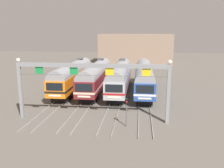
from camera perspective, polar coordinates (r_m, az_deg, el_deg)
The scene contains 9 objects.
ground_plane at distance 40.77m, azimuth -0.96°, elevation -1.78°, with size 160.00×160.00×0.00m, color #5B564F.
track_bed at distance 57.30m, azimuth 1.30°, elevation 2.38°, with size 13.45×70.00×0.15m.
commuter_train_orange at distance 41.42m, azimuth -9.19°, elevation 2.09°, with size 2.88×18.06×5.05m.
commuter_train_maroon at distance 40.52m, azimuth -3.76°, elevation 2.00°, with size 2.88×18.06×5.05m.
commuter_train_stainless at distance 40.00m, azimuth 1.86°, elevation 1.88°, with size 2.88×18.06×5.05m.
commuter_train_blue at distance 39.86m, azimuth 7.57°, elevation 1.74°, with size 2.88×18.06×4.77m.
catenary_gantry at distance 26.68m, azimuth -4.85°, elevation 1.91°, with size 17.19×0.44×6.97m.
yard_signal_mast at distance 25.41m, azimuth 3.45°, elevation -5.44°, with size 0.28×0.35×3.09m.
maintenance_building at distance 78.97m, azimuth 5.54°, elevation 8.31°, with size 22.81×10.00×9.13m, color gray.
Camera 1 is at (5.29, -39.21, 9.85)m, focal length 38.79 mm.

